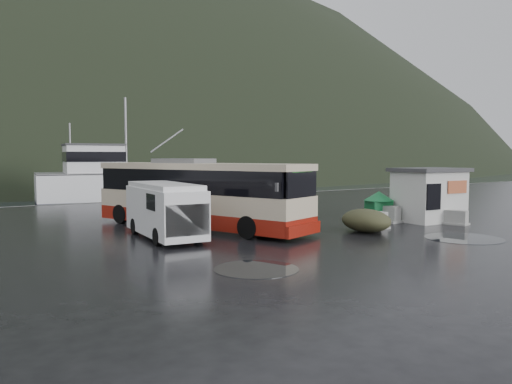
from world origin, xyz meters
TOP-DOWN VIEW (x-y plane):
  - ground at (0.00, 0.00)m, footprint 160.00×160.00m
  - quay_edge at (0.00, 20.00)m, footprint 160.00×0.60m
  - coach_bus at (-2.39, 3.51)m, footprint 6.76×12.38m
  - white_van at (-4.98, 1.66)m, footprint 2.52×5.84m
  - waste_bin_left at (-0.06, 0.52)m, footprint 1.44×1.44m
  - waste_bin_right at (6.93, 0.39)m, footprint 1.45×1.45m
  - dome_tent at (3.41, -2.00)m, footprint 2.33×2.97m
  - ticket_kiosk at (9.12, -1.17)m, footprint 3.87×3.04m
  - jersey_barrier_a at (9.07, -2.73)m, footprint 1.04×1.59m
  - jersey_barrier_b at (4.65, -1.21)m, footprint 1.01×1.73m
  - jersey_barrier_c at (6.96, -0.05)m, footprint 0.99×1.81m
  - fishing_trawler at (6.43, 28.95)m, footprint 27.25×9.81m
  - puddles at (1.22, -5.57)m, footprint 13.55×3.24m

SIDE VIEW (x-z plane):
  - ground at x=0.00m, z-range 0.00..0.00m
  - quay_edge at x=0.00m, z-range -0.75..0.75m
  - coach_bus at x=-2.39m, z-range -1.70..1.70m
  - white_van at x=-4.98m, z-range -1.18..1.18m
  - waste_bin_left at x=-0.06m, z-range -0.79..0.79m
  - waste_bin_right at x=6.93m, z-range -0.81..0.81m
  - dome_tent at x=3.41m, z-range -0.53..0.53m
  - ticket_kiosk at x=9.12m, z-range -1.44..1.44m
  - jersey_barrier_a at x=9.07m, z-range -0.37..0.37m
  - jersey_barrier_b at x=4.65m, z-range -0.41..0.41m
  - jersey_barrier_c at x=6.96m, z-range -0.44..0.44m
  - fishing_trawler at x=6.43m, z-range -5.33..5.33m
  - puddles at x=1.22m, z-range 0.00..0.01m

